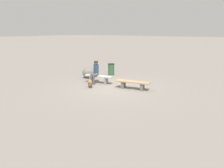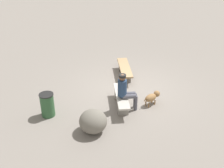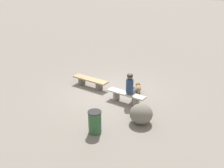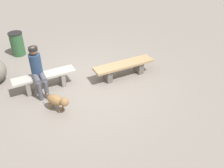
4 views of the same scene
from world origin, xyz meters
TOP-DOWN VIEW (x-y plane):
  - ground at (0.00, 0.00)m, footprint 210.00×210.00m
  - bench_left at (-1.12, -0.27)m, footprint 1.90×0.81m
  - bench_right at (1.18, -0.19)m, footprint 1.75×0.73m
  - seated_person at (1.32, -0.06)m, footprint 0.40×0.67m
  - dog at (0.92, 0.86)m, footprint 0.58×0.58m
  - trash_bin at (1.99, -2.53)m, footprint 0.47×0.47m

SIDE VIEW (x-z plane):
  - ground at x=0.00m, z-range -0.06..0.00m
  - dog at x=0.92m, z-range 0.07..0.53m
  - bench_left at x=-1.12m, z-range 0.09..0.53m
  - bench_right at x=1.18m, z-range 0.10..0.56m
  - trash_bin at x=1.99m, z-range 0.00..0.81m
  - seated_person at x=1.32m, z-range 0.09..1.42m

